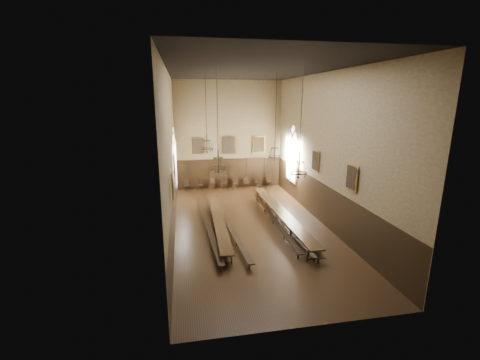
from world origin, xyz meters
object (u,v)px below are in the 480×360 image
object	(u,v)px
chandelier_front_right	(299,166)
chandelier_front_left	(218,161)
table_left	(219,224)
bench_left_outer	(208,226)
chair_2	(212,186)
table_right	(281,217)
chair_6	(257,184)
bench_left_inner	(227,223)
chair_1	(200,187)
chandelier_back_right	(275,151)
bench_right_outer	(289,219)
bench_right_inner	(273,220)
chandelier_back_left	(207,144)
chair_0	(187,188)
chair_5	(246,185)
chair_4	(235,185)
chair_7	(269,183)
chair_3	(225,185)

from	to	relation	value
chandelier_front_right	chandelier_front_left	bearing A→B (deg)	-179.05
table_left	bench_left_outer	xyz separation A→B (m)	(-0.65, 0.00, -0.07)
bench_left_outer	chair_2	bearing A→B (deg)	82.86
table_right	table_left	bearing A→B (deg)	-176.15
table_right	bench_left_outer	bearing A→B (deg)	-176.70
table_right	chair_6	world-z (taller)	chair_6
bench_left_inner	chair_1	world-z (taller)	chair_1
chair_2	chandelier_front_right	world-z (taller)	chandelier_front_right
chandelier_back_right	chandelier_front_left	world-z (taller)	same
bench_left_outer	chandelier_back_right	world-z (taller)	chandelier_back_right
chair_1	chandelier_front_right	size ratio (longest dim) A/B	0.17
table_left	chair_6	bearing A→B (deg)	63.53
bench_right_outer	chandelier_front_left	bearing A→B (deg)	-151.76
bench_right_inner	chair_2	bearing A→B (deg)	109.38
bench_left_inner	chandelier_back_left	distance (m)	5.38
chair_0	chandelier_front_right	world-z (taller)	chandelier_front_right
bench_left_inner	chair_2	xyz separation A→B (m)	(-0.06, 8.59, -0.01)
bench_right_outer	chair_0	world-z (taller)	chair_0
chair_1	chair_5	distance (m)	3.99
chair_4	chandelier_front_right	bearing A→B (deg)	-83.59
chair_7	chandelier_back_left	world-z (taller)	chandelier_back_left
chair_2	chair_7	distance (m)	4.98
bench_right_outer	chair_7	bearing A→B (deg)	83.13
table_right	chair_7	world-z (taller)	chair_7
table_right	chandelier_back_left	world-z (taller)	chandelier_back_left
table_left	chair_2	world-z (taller)	chair_2
bench_left_inner	chandelier_back_left	xyz separation A→B (m)	(-0.84, 2.99, 4.39)
bench_left_inner	chair_7	xyz separation A→B (m)	(4.92, 8.56, 0.01)
bench_right_inner	chair_7	bearing A→B (deg)	76.54
table_left	chair_5	bearing A→B (deg)	68.64
table_right	bench_left_inner	world-z (taller)	table_right
chair_2	chandelier_back_left	xyz separation A→B (m)	(-0.78, -5.59, 4.40)
chair_1	bench_left_inner	bearing A→B (deg)	-67.04
table_right	chair_7	bearing A→B (deg)	79.48
chair_5	chandelier_back_left	world-z (taller)	chandelier_back_left
bench_left_outer	chair_7	bearing A→B (deg)	55.08
bench_left_outer	chair_2	distance (m)	8.79
bench_right_inner	chandelier_back_left	world-z (taller)	chandelier_back_left
chair_1	chair_7	distance (m)	6.01
chair_2	chandelier_front_left	size ratio (longest dim) A/B	0.20
chair_3	bench_right_inner	bearing A→B (deg)	-62.63
bench_left_outer	bench_left_inner	bearing A→B (deg)	6.94
chandelier_back_left	chair_3	bearing A→B (deg)	71.26
table_right	chandelier_back_right	xyz separation A→B (m)	(0.23, 2.39, 3.74)
chair_3	chandelier_back_right	bearing A→B (deg)	-52.35
chair_5	chandelier_front_left	distance (m)	12.39
chair_5	chair_6	bearing A→B (deg)	-6.76
bench_left_inner	chair_0	distance (m)	8.81
chair_5	bench_right_inner	bearing A→B (deg)	-96.89
chandelier_back_left	chair_0	bearing A→B (deg)	103.16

